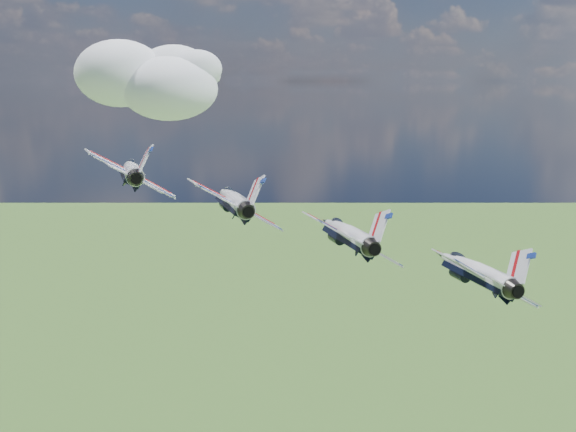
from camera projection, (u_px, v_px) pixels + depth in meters
name	position (u px, v px, depth m)	size (l,w,h in m)	color
cloud_far	(165.00, 76.00, 320.67)	(60.22, 47.32, 23.66)	white
jet_0	(131.00, 170.00, 80.38)	(10.29, 15.23, 4.55)	white
jet_1	(233.00, 200.00, 76.28)	(10.29, 15.23, 4.55)	white
jet_2	(346.00, 233.00, 72.18)	(10.29, 15.23, 4.55)	white
jet_3	(473.00, 270.00, 68.08)	(10.29, 15.23, 4.55)	silver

